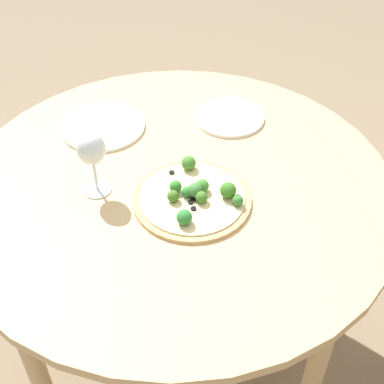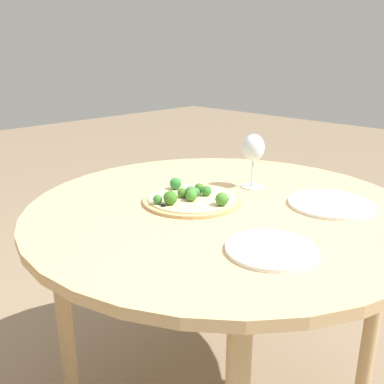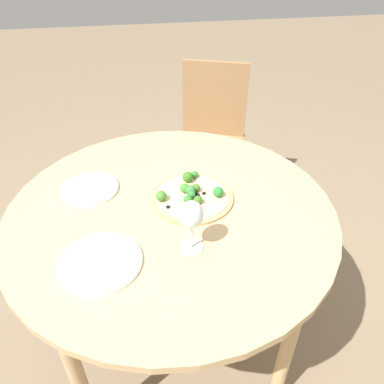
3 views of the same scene
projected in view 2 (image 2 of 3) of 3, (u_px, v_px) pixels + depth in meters
The scene contains 5 objects.
dining_table at pixel (221, 229), 1.29m from camera, with size 1.14×1.14×0.76m.
pizza at pixel (191, 198), 1.28m from camera, with size 0.30×0.30×0.05m.
wine_glass at pixel (253, 150), 1.38m from camera, with size 0.07×0.07×0.18m.
plate_near at pixel (271, 249), 0.97m from camera, with size 0.21×0.21×0.01m.
plate_far at pixel (331, 204), 1.25m from camera, with size 0.25×0.25×0.01m.
Camera 2 is at (-0.91, -0.77, 1.19)m, focal length 40.00 mm.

